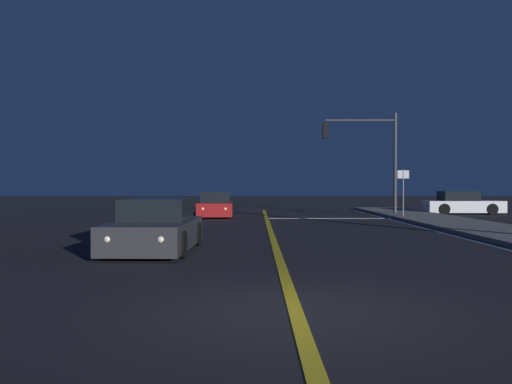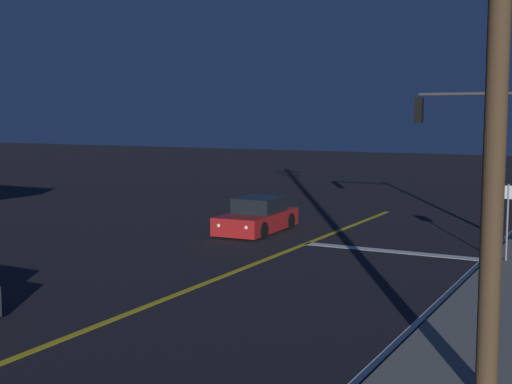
% 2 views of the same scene
% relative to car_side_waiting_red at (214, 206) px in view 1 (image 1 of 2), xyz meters
% --- Properties ---
extents(ground_plane, '(160.00, 160.00, 0.00)m').
position_rel_car_side_waiting_red_xyz_m(ground_plane, '(2.70, -22.10, -0.58)').
color(ground_plane, black).
extents(sidewalk_right, '(3.20, 40.03, 0.15)m').
position_rel_car_side_waiting_red_xyz_m(sidewalk_right, '(10.60, -10.98, -0.51)').
color(sidewalk_right, slate).
rests_on(sidewalk_right, ground).
extents(lane_line_center, '(0.20, 37.81, 0.01)m').
position_rel_car_side_waiting_red_xyz_m(lane_line_center, '(2.70, -10.98, -0.58)').
color(lane_line_center, gold).
rests_on(lane_line_center, ground).
extents(lane_line_edge_right, '(0.16, 37.81, 0.01)m').
position_rel_car_side_waiting_red_xyz_m(lane_line_edge_right, '(8.75, -10.98, -0.58)').
color(lane_line_edge_right, white).
rests_on(lane_line_edge_right, ground).
extents(stop_bar, '(6.30, 0.50, 0.01)m').
position_rel_car_side_waiting_red_xyz_m(stop_bar, '(5.85, -1.36, -0.58)').
color(stop_bar, white).
rests_on(stop_bar, ground).
extents(car_side_waiting_red, '(2.04, 4.24, 1.34)m').
position_rel_car_side_waiting_red_xyz_m(car_side_waiting_red, '(0.00, 0.00, 0.00)').
color(car_side_waiting_red, maroon).
rests_on(car_side_waiting_red, ground).
extents(car_following_oncoming_charcoal, '(2.06, 4.47, 1.34)m').
position_rel_car_side_waiting_red_xyz_m(car_following_oncoming_charcoal, '(-0.42, -15.31, 0.00)').
color(car_following_oncoming_charcoal, '#2D2D33').
rests_on(car_following_oncoming_charcoal, ground).
extents(car_mid_block_white, '(4.47, 2.02, 1.34)m').
position_rel_car_side_waiting_red_xyz_m(car_mid_block_white, '(14.23, 3.05, 0.00)').
color(car_mid_block_white, silver).
rests_on(car_mid_block_white, ground).
extents(traffic_signal_near_right, '(4.07, 0.28, 5.64)m').
position_rel_car_side_waiting_red_xyz_m(traffic_signal_near_right, '(8.34, 0.94, 3.20)').
color(traffic_signal_near_right, '#38383D').
rests_on(traffic_signal_near_right, ground).
extents(street_sign_corner, '(0.56, 0.10, 2.48)m').
position_rel_car_side_waiting_red_xyz_m(street_sign_corner, '(9.50, -1.86, 1.08)').
color(street_sign_corner, slate).
rests_on(street_sign_corner, ground).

